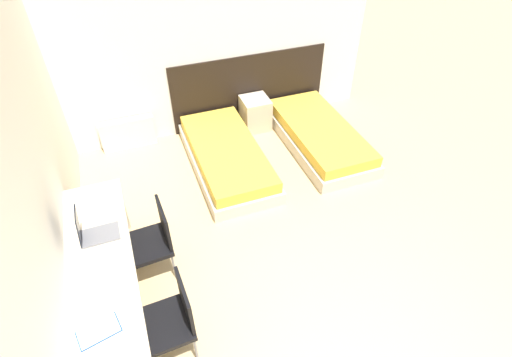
% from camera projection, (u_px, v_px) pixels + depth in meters
% --- Properties ---
extents(wall_back, '(5.17, 0.05, 2.70)m').
position_uv_depth(wall_back, '(205.00, 46.00, 5.68)').
color(wall_back, white).
rests_on(wall_back, ground_plane).
extents(wall_left, '(0.05, 5.59, 2.70)m').
position_uv_depth(wall_left, '(40.00, 181.00, 3.49)').
color(wall_left, white).
rests_on(wall_left, ground_plane).
extents(headboard_panel, '(2.52, 0.03, 1.13)m').
position_uv_depth(headboard_panel, '(250.00, 89.00, 6.35)').
color(headboard_panel, black).
rests_on(headboard_panel, ground_plane).
extents(bed_near_window, '(0.95, 2.05, 0.35)m').
position_uv_depth(bed_near_window, '(227.00, 157.00, 5.66)').
color(bed_near_window, beige).
rests_on(bed_near_window, ground_plane).
extents(bed_near_door, '(0.95, 2.05, 0.35)m').
position_uv_depth(bed_near_door, '(319.00, 136.00, 6.05)').
color(bed_near_door, beige).
rests_on(bed_near_door, ground_plane).
extents(nightstand, '(0.42, 0.43, 0.52)m').
position_uv_depth(nightstand, '(255.00, 113.00, 6.37)').
color(nightstand, beige).
rests_on(nightstand, ground_plane).
extents(radiator, '(0.80, 0.12, 0.48)m').
position_uv_depth(radiator, '(128.00, 134.00, 5.98)').
color(radiator, silver).
rests_on(radiator, ground_plane).
extents(desk, '(0.59, 2.41, 0.77)m').
position_uv_depth(desk, '(105.00, 282.00, 3.57)').
color(desk, beige).
rests_on(desk, ground_plane).
extents(chair_near_laptop, '(0.50, 0.50, 0.87)m').
position_uv_depth(chair_near_laptop, '(152.00, 239.00, 4.12)').
color(chair_near_laptop, black).
rests_on(chair_near_laptop, ground_plane).
extents(chair_near_notebook, '(0.50, 0.50, 0.87)m').
position_uv_depth(chair_near_notebook, '(170.00, 319.00, 3.45)').
color(chair_near_notebook, black).
rests_on(chair_near_notebook, ground_plane).
extents(laptop, '(0.35, 0.24, 0.36)m').
position_uv_depth(laptop, '(93.00, 232.00, 3.71)').
color(laptop, slate).
rests_on(laptop, desk).
extents(open_notebook, '(0.35, 0.25, 0.02)m').
position_uv_depth(open_notebook, '(99.00, 331.00, 3.04)').
color(open_notebook, '#1E4793').
rests_on(open_notebook, desk).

